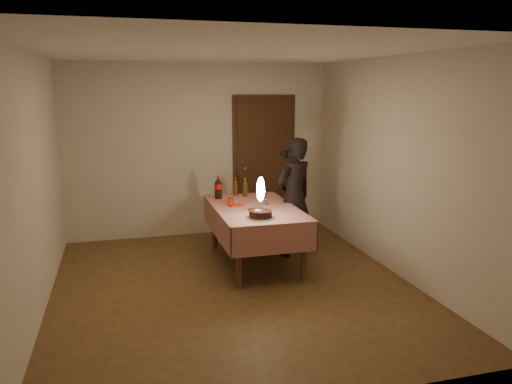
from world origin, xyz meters
TOP-DOWN VIEW (x-y plane):
  - ground at (0.00, 0.00)m, footprint 4.00×4.50m
  - room_shell at (0.03, 0.08)m, footprint 4.04×4.54m
  - dining_table at (0.44, 0.71)m, footprint 1.02×1.72m
  - birthday_cake at (0.36, 0.18)m, footprint 0.33×0.33m
  - red_plate at (0.41, 0.55)m, footprint 0.22×0.22m
  - red_cup at (0.16, 0.87)m, footprint 0.08×0.08m
  - clear_cup at (0.62, 0.81)m, footprint 0.07×0.07m
  - napkin_stack at (0.22, 0.81)m, footprint 0.15×0.15m
  - cola_bottle at (0.09, 1.33)m, footprint 0.10×0.10m
  - amber_bottle_left at (0.36, 1.46)m, footprint 0.06×0.06m
  - amber_bottle_right at (0.69, 1.34)m, footprint 0.06×0.06m
  - amber_bottle_mid at (0.48, 1.38)m, footprint 0.06×0.06m
  - photographer at (1.03, 0.91)m, footprint 0.69×0.58m

SIDE VIEW (x-z plane):
  - ground at x=0.00m, z-range -0.01..0.01m
  - dining_table at x=0.44m, z-range 0.27..1.02m
  - red_plate at x=0.41m, z-range 0.75..0.75m
  - napkin_stack at x=0.22m, z-range 0.75..0.77m
  - clear_cup at x=0.62m, z-range 0.75..0.84m
  - red_cup at x=0.16m, z-range 0.75..0.85m
  - photographer at x=1.03m, z-range 0.00..1.60m
  - amber_bottle_left at x=0.36m, z-range 0.74..0.99m
  - amber_bottle_right at x=0.69m, z-range 0.74..0.99m
  - amber_bottle_mid at x=0.48m, z-range 0.74..0.99m
  - birthday_cake at x=0.36m, z-range 0.63..1.11m
  - cola_bottle at x=0.09m, z-range 0.74..1.06m
  - room_shell at x=0.03m, z-range 0.34..2.96m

